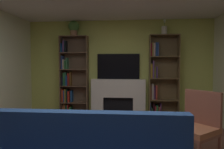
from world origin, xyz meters
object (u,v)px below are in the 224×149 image
tv (118,66)px  bookshelf_left (72,81)px  vase_with_flowers (164,29)px  potted_plant (74,28)px  bookshelf_right (160,81)px  fireplace (118,99)px  armchair (196,124)px

tv → bookshelf_left: (-1.22, -0.07, -0.38)m
vase_with_flowers → bookshelf_left: bearing=178.8°
tv → potted_plant: 1.51m
bookshelf_left → tv: bearing=3.2°
tv → bookshelf_right: bearing=-4.6°
fireplace → tv: tv is taller
fireplace → armchair: (1.31, -2.16, -0.01)m
tv → fireplace: bearing=-90.0°
tv → bookshelf_right: 1.10m
bookshelf_right → armchair: (0.27, -2.15, -0.47)m
tv → armchair: (1.31, -2.23, -0.83)m
bookshelf_left → armchair: size_ratio=2.10×
fireplace → armchair: 2.53m
tv → vase_with_flowers: size_ratio=2.79×
bookshelf_left → bookshelf_right: same height
fireplace → potted_plant: potted_plant is taller
bookshelf_left → fireplace: bearing=0.0°
bookshelf_right → armchair: size_ratio=2.10×
tv → vase_with_flowers: 1.46m
bookshelf_right → vase_with_flowers: bearing=-20.0°
fireplace → bookshelf_left: bookshelf_left is taller
armchair → potted_plant: bearing=139.1°
bookshelf_right → armchair: 2.22m
fireplace → tv: size_ratio=1.37×
bookshelf_right → potted_plant: size_ratio=5.60×
armchair → bookshelf_right: bearing=97.1°
vase_with_flowers → potted_plant: bearing=-179.9°
tv → bookshelf_left: bookshelf_left is taller
tv → vase_with_flowers: bearing=-5.9°
bookshelf_right → potted_plant: bearing=-179.0°
tv → armchair: tv is taller
bookshelf_left → vase_with_flowers: bearing=-1.2°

